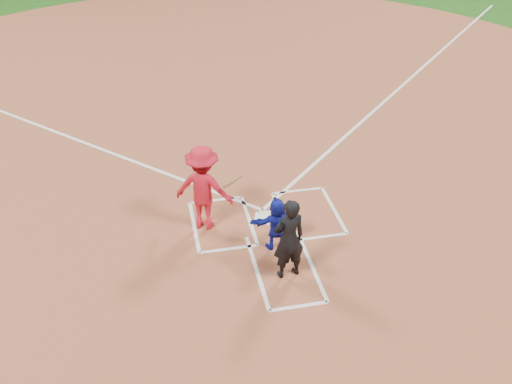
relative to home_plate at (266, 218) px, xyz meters
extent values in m
plane|color=#194A12|center=(0.00, 0.00, -0.02)|extent=(120.00, 120.00, 0.00)
cylinder|color=brown|center=(0.00, 6.00, -0.01)|extent=(28.00, 28.00, 0.01)
cylinder|color=white|center=(0.00, 0.00, 0.00)|extent=(0.60, 0.60, 0.02)
imported|color=#131D9E|center=(0.00, -1.02, 0.57)|extent=(1.09, 0.38, 1.16)
imported|color=black|center=(0.02, -1.91, 0.86)|extent=(0.70, 0.52, 1.73)
cube|color=white|center=(-0.98, 0.92, -0.01)|extent=(1.22, 0.08, 0.01)
cube|color=white|center=(-0.98, -0.92, -0.01)|extent=(1.22, 0.08, 0.01)
cube|color=white|center=(-0.37, 0.00, -0.01)|extent=(0.08, 1.83, 0.01)
cube|color=white|center=(-1.59, 0.00, -0.01)|extent=(0.08, 1.83, 0.01)
cube|color=white|center=(0.98, 0.92, -0.01)|extent=(1.22, 0.08, 0.01)
cube|color=white|center=(0.98, -0.92, -0.01)|extent=(1.22, 0.08, 0.01)
cube|color=white|center=(0.37, 0.00, -0.01)|extent=(0.08, 1.83, 0.01)
cube|color=white|center=(1.59, 0.00, -0.01)|extent=(0.08, 1.83, 0.01)
cube|color=white|center=(-0.55, -1.70, -0.01)|extent=(0.08, 2.20, 0.01)
cube|color=white|center=(0.55, -1.70, -0.01)|extent=(0.08, 2.20, 0.01)
cube|color=white|center=(0.00, -2.80, -0.01)|extent=(1.10, 0.08, 0.01)
cube|color=white|center=(7.07, 7.37, -0.01)|extent=(14.21, 14.21, 0.01)
imported|color=red|center=(-1.34, 0.01, 0.95)|extent=(1.43, 1.16, 1.92)
cylinder|color=brown|center=(-0.74, -0.14, 1.13)|extent=(0.53, 0.73, 0.28)
camera|label=1|loc=(-2.28, -9.99, 7.46)|focal=40.00mm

